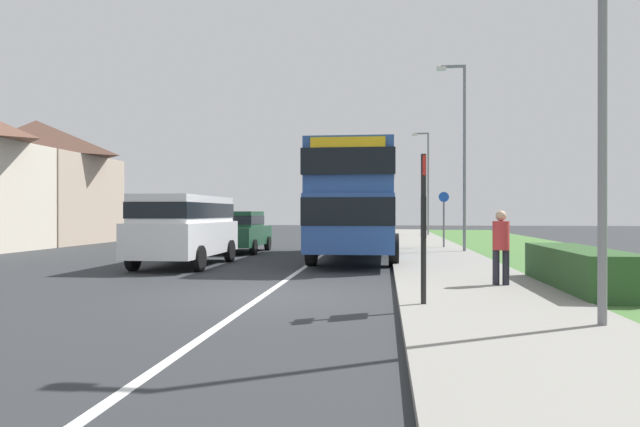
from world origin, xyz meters
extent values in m
plane|color=#2D3033|center=(0.00, 0.00, 0.00)|extent=(120.00, 120.00, 0.00)
cube|color=silver|center=(0.00, 8.00, 0.00)|extent=(0.14, 60.00, 0.01)
cube|color=gray|center=(4.20, 6.00, 0.06)|extent=(3.20, 68.00, 0.12)
cube|color=#477538|center=(8.50, 6.00, 0.04)|extent=(6.00, 68.00, 0.08)
cube|color=#2D5128|center=(6.30, 1.15, 0.45)|extent=(1.10, 4.36, 0.90)
cube|color=#284C93|center=(1.38, 8.98, 1.32)|extent=(2.50, 9.73, 1.65)
cube|color=#284C93|center=(1.38, 8.98, 2.92)|extent=(2.45, 9.53, 1.55)
cube|color=black|center=(1.38, 8.98, 1.65)|extent=(2.52, 9.78, 0.76)
cube|color=black|center=(1.38, 8.98, 3.00)|extent=(2.52, 9.78, 0.72)
cube|color=gold|center=(1.38, 4.16, 3.42)|extent=(2.00, 0.08, 0.44)
cylinder|color=black|center=(0.13, 11.99, 0.50)|extent=(0.30, 1.00, 1.00)
cylinder|color=black|center=(2.63, 11.99, 0.50)|extent=(0.30, 1.00, 1.00)
cylinder|color=black|center=(0.13, 6.30, 0.50)|extent=(0.30, 1.00, 1.00)
cylinder|color=black|center=(2.63, 6.30, 0.50)|extent=(0.30, 1.00, 1.00)
cube|color=silver|center=(-3.67, 5.77, 0.85)|extent=(1.95, 4.98, 0.97)
cube|color=silver|center=(-3.67, 5.77, 1.73)|extent=(1.72, 4.58, 0.80)
cube|color=black|center=(-3.67, 5.77, 1.69)|extent=(1.76, 4.62, 0.45)
cylinder|color=black|center=(-4.63, 7.32, 0.36)|extent=(0.20, 0.72, 0.72)
cylinder|color=black|center=(-2.72, 7.32, 0.36)|extent=(0.20, 0.72, 0.72)
cylinder|color=black|center=(-4.63, 4.23, 0.36)|extent=(0.20, 0.72, 0.72)
cylinder|color=black|center=(-2.72, 4.23, 0.36)|extent=(0.20, 0.72, 0.72)
cube|color=#19472D|center=(-3.52, 11.65, 0.68)|extent=(1.83, 4.24, 0.75)
cube|color=#19472D|center=(-3.52, 11.44, 1.36)|extent=(1.61, 2.33, 0.62)
cube|color=black|center=(-3.52, 11.44, 1.33)|extent=(1.65, 2.36, 0.35)
cylinder|color=black|center=(-4.42, 12.97, 0.30)|extent=(0.20, 0.60, 0.60)
cylinder|color=black|center=(-2.62, 12.97, 0.30)|extent=(0.20, 0.60, 0.60)
cylinder|color=black|center=(-4.42, 10.34, 0.30)|extent=(0.20, 0.60, 0.60)
cylinder|color=black|center=(-2.62, 10.34, 0.30)|extent=(0.20, 0.60, 0.60)
cylinder|color=#23232D|center=(4.67, 1.27, 0.42)|extent=(0.14, 0.14, 0.85)
cylinder|color=#23232D|center=(4.87, 1.27, 0.42)|extent=(0.14, 0.14, 0.85)
cylinder|color=#BF3333|center=(4.77, 1.27, 1.15)|extent=(0.34, 0.34, 0.60)
sphere|color=tan|center=(4.77, 1.27, 1.56)|extent=(0.22, 0.22, 0.22)
cylinder|color=black|center=(3.00, -1.38, 1.30)|extent=(0.09, 0.09, 2.60)
cube|color=red|center=(3.00, -1.38, 2.40)|extent=(0.04, 0.44, 0.32)
cube|color=black|center=(3.00, -1.36, 1.55)|extent=(0.06, 0.52, 0.68)
cylinder|color=slate|center=(4.92, 14.12, 1.05)|extent=(0.08, 0.08, 2.10)
cylinder|color=blue|center=(4.92, 14.12, 2.30)|extent=(0.44, 0.03, 0.44)
cylinder|color=slate|center=(5.27, -2.88, 3.27)|extent=(0.12, 0.12, 6.54)
cylinder|color=slate|center=(5.47, 11.69, 3.69)|extent=(0.12, 0.12, 7.39)
cube|color=slate|center=(5.02, 11.69, 7.34)|extent=(0.90, 0.10, 0.10)
cube|color=silver|center=(4.57, 11.69, 7.27)|extent=(0.36, 0.20, 0.14)
cylinder|color=slate|center=(5.28, 27.69, 3.49)|extent=(0.12, 0.12, 6.99)
cube|color=slate|center=(4.83, 27.69, 6.94)|extent=(0.90, 0.10, 0.10)
cube|color=silver|center=(4.38, 27.69, 6.87)|extent=(0.36, 0.20, 0.14)
cube|color=tan|center=(-15.83, 16.92, 2.28)|extent=(6.52, 6.62, 4.57)
pyramid|color=#4C3328|center=(-15.83, 16.92, 5.52)|extent=(6.52, 6.62, 1.90)
camera|label=1|loc=(2.36, -10.85, 1.64)|focal=31.73mm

